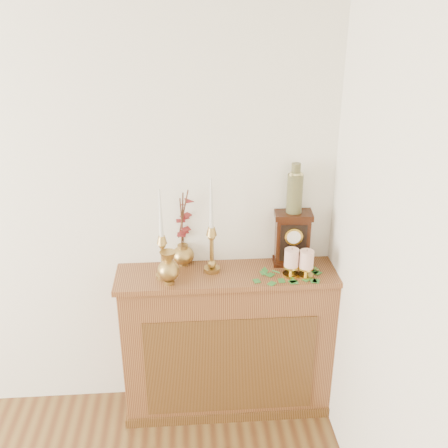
{
  "coord_description": "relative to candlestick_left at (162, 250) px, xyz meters",
  "views": [
    {
      "loc": [
        1.18,
        -0.43,
        2.33
      ],
      "look_at": [
        1.37,
        2.05,
        1.24
      ],
      "focal_mm": 42.0,
      "sensor_mm": 36.0,
      "label": 1
    }
  ],
  "objects": [
    {
      "name": "candlestick_left",
      "position": [
        0.0,
        0.0,
        0.0
      ],
      "size": [
        0.08,
        0.08,
        0.51
      ],
      "rotation": [
        0.0,
        0.0,
        0.4
      ],
      "color": "#A08240",
      "rests_on": "console_shelf"
    },
    {
      "name": "ceramic_vase",
      "position": [
        0.72,
        0.13,
        0.27
      ],
      "size": [
        0.09,
        0.09,
        0.28
      ],
      "rotation": [
        0.0,
        0.0,
        -0.08
      ],
      "color": "#172F25",
      "rests_on": "mantel_clock"
    },
    {
      "name": "ginger_jar",
      "position": [
        0.12,
        0.17,
        0.04
      ],
      "size": [
        0.18,
        0.2,
        0.46
      ],
      "rotation": [
        0.0,
        0.0,
        0.22
      ],
      "color": "#A08240",
      "rests_on": "console_shelf"
    },
    {
      "name": "ivy_garland",
      "position": [
        0.63,
        -0.04,
        -0.16
      ],
      "size": [
        0.42,
        0.17,
        0.07
      ],
      "rotation": [
        0.0,
        0.0,
        -0.15
      ],
      "color": "#296A28",
      "rests_on": "console_shelf"
    },
    {
      "name": "mantel_clock",
      "position": [
        0.72,
        0.12,
        -0.01
      ],
      "size": [
        0.22,
        0.16,
        0.31
      ],
      "rotation": [
        0.0,
        0.0,
        -0.08
      ],
      "color": "#32150A",
      "rests_on": "console_shelf"
    },
    {
      "name": "candlestick_center",
      "position": [
        0.26,
        0.05,
        0.01
      ],
      "size": [
        0.09,
        0.09,
        0.54
      ],
      "rotation": [
        0.0,
        0.0,
        0.37
      ],
      "color": "#A08240",
      "rests_on": "console_shelf"
    },
    {
      "name": "bud_vase",
      "position": [
        0.03,
        -0.07,
        -0.07
      ],
      "size": [
        0.12,
        0.12,
        0.19
      ],
      "rotation": [
        0.0,
        0.0,
        -0.08
      ],
      "color": "#A08240",
      "rests_on": "console_shelf"
    },
    {
      "name": "pillar_candle_left",
      "position": [
        0.69,
        -0.03,
        -0.08
      ],
      "size": [
        0.09,
        0.09,
        0.17
      ],
      "rotation": [
        0.0,
        0.0,
        0.09
      ],
      "color": "#E0BC4E",
      "rests_on": "console_shelf"
    },
    {
      "name": "console_shelf",
      "position": [
        0.35,
        0.03,
        -0.66
      ],
      "size": [
        1.24,
        0.34,
        0.93
      ],
      "color": "brown",
      "rests_on": "ground"
    },
    {
      "name": "pillar_candle_right",
      "position": [
        0.77,
        -0.05,
        -0.08
      ],
      "size": [
        0.09,
        0.09,
        0.17
      ],
      "rotation": [
        0.0,
        0.0,
        -0.05
      ],
      "color": "#E0BC4E",
      "rests_on": "console_shelf"
    }
  ]
}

